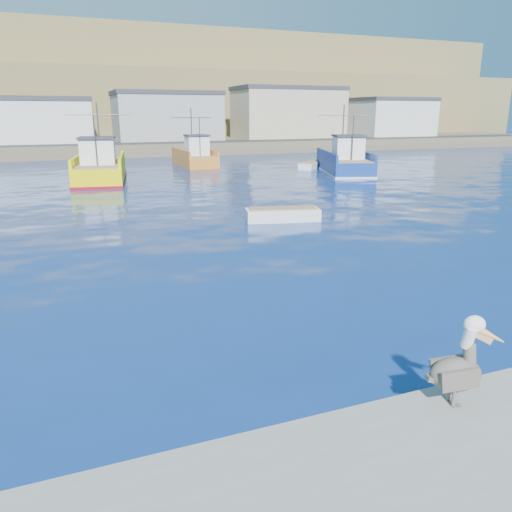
{
  "coord_description": "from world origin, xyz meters",
  "views": [
    {
      "loc": [
        -6.01,
        -9.66,
        5.56
      ],
      "look_at": [
        -0.42,
        4.45,
        1.2
      ],
      "focal_mm": 35.0,
      "sensor_mm": 36.0,
      "label": 1
    }
  ],
  "objects": [
    {
      "name": "skiff_far",
      "position": [
        18.51,
        36.95,
        0.28
      ],
      "size": [
        3.8,
        3.89,
        0.88
      ],
      "color": "silver",
      "rests_on": "ground"
    },
    {
      "name": "skiff_mid",
      "position": [
        5.0,
        14.28,
        0.27
      ],
      "size": [
        4.14,
        2.2,
        0.85
      ],
      "color": "silver",
      "rests_on": "ground"
    },
    {
      "name": "trawler_yellow_b",
      "position": [
        -2.53,
        35.28,
        1.04
      ],
      "size": [
        5.6,
        11.75,
        6.51
      ],
      "color": "#F4DE01",
      "rests_on": "ground"
    },
    {
      "name": "dock_bollards",
      "position": [
        0.6,
        -3.4,
        0.65
      ],
      "size": [
        36.2,
        0.2,
        0.3
      ],
      "color": "#4C4C4C",
      "rests_on": "dock"
    },
    {
      "name": "far_shore",
      "position": [
        0.0,
        109.2,
        8.98
      ],
      "size": [
        200.0,
        81.0,
        24.0
      ],
      "color": "brown",
      "rests_on": "ground"
    },
    {
      "name": "trawler_blue",
      "position": [
        19.92,
        32.56,
        1.01
      ],
      "size": [
        7.0,
        11.3,
        6.43
      ],
      "color": "navy",
      "rests_on": "ground"
    },
    {
      "name": "boat_orange",
      "position": [
        8.18,
        44.32,
        1.04
      ],
      "size": [
        4.48,
        8.55,
        6.11
      ],
      "color": "orange",
      "rests_on": "ground"
    },
    {
      "name": "pelican",
      "position": [
        0.28,
        -3.59,
        1.22
      ],
      "size": [
        1.35,
        0.81,
        1.7
      ],
      "color": "#595451",
      "rests_on": "dock"
    },
    {
      "name": "ground",
      "position": [
        0.0,
        0.0,
        0.0
      ],
      "size": [
        260.0,
        260.0,
        0.0
      ],
      "primitive_type": "plane",
      "color": "#071751",
      "rests_on": "ground"
    }
  ]
}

